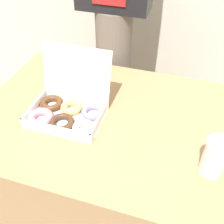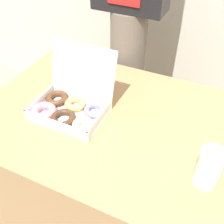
# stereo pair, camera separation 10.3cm
# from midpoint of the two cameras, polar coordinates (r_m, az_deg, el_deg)

# --- Properties ---
(ground_plane) EXTENTS (14.00, 14.00, 0.00)m
(ground_plane) POSITION_cam_midpoint_polar(r_m,az_deg,el_deg) (1.73, -3.00, -19.36)
(ground_plane) COLOR gray
(table) EXTENTS (1.10, 0.81, 0.74)m
(table) POSITION_cam_midpoint_polar(r_m,az_deg,el_deg) (1.41, -3.54, -12.06)
(table) COLOR #99754C
(table) RESTS_ON ground_plane
(donut_box) EXTENTS (0.33, 0.28, 0.26)m
(donut_box) POSITION_cam_midpoint_polar(r_m,az_deg,el_deg) (1.13, -12.53, 0.50)
(donut_box) COLOR white
(donut_box) RESTS_ON table
(coffee_cup) EXTENTS (0.09, 0.09, 0.14)m
(coffee_cup) POSITION_cam_midpoint_polar(r_m,az_deg,el_deg) (0.93, 18.65, -9.46)
(coffee_cup) COLOR silver
(coffee_cup) RESTS_ON table
(person_customer) EXTENTS (0.38, 0.21, 1.83)m
(person_customer) POSITION_cam_midpoint_polar(r_m,az_deg,el_deg) (1.48, -1.70, 22.24)
(person_customer) COLOR #665B51
(person_customer) RESTS_ON ground_plane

